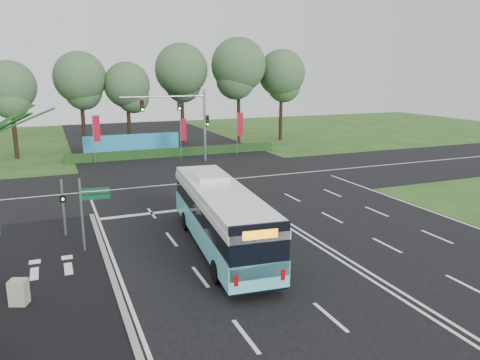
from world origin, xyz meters
name	(u,v)px	position (x,y,z in m)	size (l,w,h in m)	color
ground	(283,225)	(0.00, 0.00, 0.00)	(120.00, 120.00, 0.00)	#234D19
road_main	(283,225)	(0.00, 0.00, 0.02)	(20.00, 120.00, 0.04)	black
road_cross	(215,181)	(0.00, 12.00, 0.03)	(120.00, 14.00, 0.05)	black
bike_path	(52,281)	(-12.50, -3.00, 0.03)	(5.00, 18.00, 0.06)	black
kerb_strip	(110,271)	(-10.10, -3.00, 0.06)	(0.25, 18.00, 0.12)	gray
city_bus	(220,216)	(-4.63, -2.17, 1.71)	(3.57, 12.00, 3.39)	#5FD0DD
pedestrian_signal	(63,206)	(-11.71, 2.65, 1.71)	(0.29, 0.40, 3.12)	gray
street_sign	(88,205)	(-10.62, 0.00, 2.34)	(1.43, 0.22, 3.68)	gray
utility_cabinet	(19,293)	(-13.65, -4.74, 0.52)	(0.62, 0.52, 1.04)	#A39883
banner_flag_left	(96,132)	(-7.94, 23.58, 3.06)	(0.69, 0.13, 4.71)	gray
banner_flag_mid	(183,132)	(0.39, 22.77, 2.73)	(0.61, 0.14, 4.16)	gray
banner_flag_right	(239,127)	(6.55, 22.74, 2.98)	(0.67, 0.18, 4.56)	gray
traffic_light_gantry	(187,115)	(0.21, 20.50, 4.66)	(8.41, 0.28, 7.00)	gray
hedge	(175,152)	(0.00, 24.50, 0.40)	(22.00, 1.20, 0.80)	#183C16
blue_hoarding	(132,145)	(-4.00, 27.00, 1.10)	(10.00, 0.30, 2.20)	#2286BA
eucalyptus_row	(148,73)	(-1.24, 30.89, 8.46)	(42.21, 8.48, 12.74)	black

